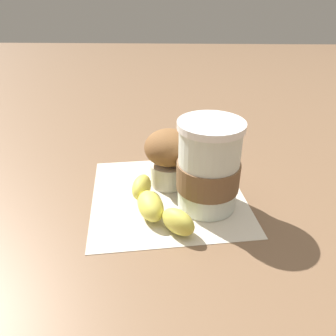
# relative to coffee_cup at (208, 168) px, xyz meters

# --- Properties ---
(ground_plane) EXTENTS (3.00, 3.00, 0.00)m
(ground_plane) POSITION_rel_coffee_cup_xyz_m (0.06, -0.02, -0.07)
(ground_plane) COLOR brown
(paper_napkin) EXTENTS (0.27, 0.27, 0.00)m
(paper_napkin) POSITION_rel_coffee_cup_xyz_m (0.06, -0.02, -0.07)
(paper_napkin) COLOR beige
(paper_napkin) RESTS_ON ground_plane
(coffee_cup) EXTENTS (0.09, 0.09, 0.14)m
(coffee_cup) POSITION_rel_coffee_cup_xyz_m (0.00, 0.00, 0.00)
(coffee_cup) COLOR silver
(coffee_cup) RESTS_ON paper_napkin
(muffin) EXTENTS (0.08, 0.08, 0.10)m
(muffin) POSITION_rel_coffee_cup_xyz_m (0.06, -0.06, -0.01)
(muffin) COLOR white
(muffin) RESTS_ON paper_napkin
(banana) EXTENTS (0.11, 0.14, 0.04)m
(banana) POSITION_rel_coffee_cup_xyz_m (0.08, 0.03, -0.05)
(banana) COLOR #D6CC4C
(banana) RESTS_ON paper_napkin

